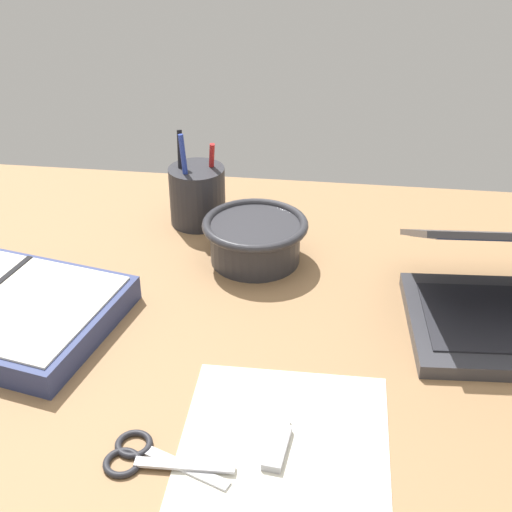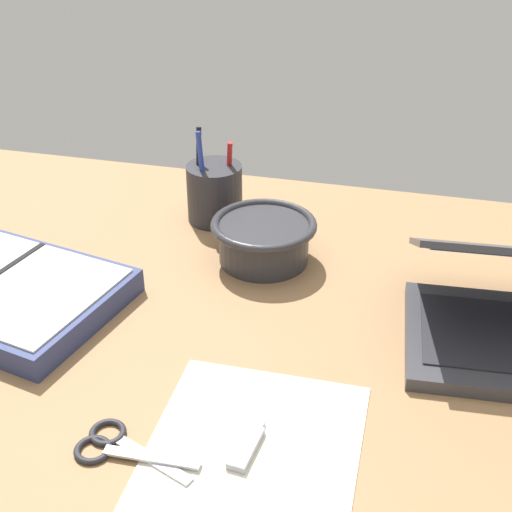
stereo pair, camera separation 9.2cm
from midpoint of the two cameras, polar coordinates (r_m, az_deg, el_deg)
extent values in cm
cube|color=#936D47|center=(87.23, -3.13, -8.41)|extent=(140.00, 100.00, 2.00)
cylinder|color=#2D2D33|center=(103.08, -2.62, 1.04)|extent=(13.00, 13.00, 5.87)
torus|color=#2D2D33|center=(101.65, -2.65, 2.47)|extent=(15.29, 15.29, 1.22)
cylinder|color=#28282D|center=(113.53, -7.03, 4.77)|extent=(8.80, 8.80, 9.29)
cylinder|color=black|center=(112.36, -8.38, 6.31)|extent=(1.32, 4.15, 13.95)
cylinder|color=#233899|center=(110.44, -8.00, 5.99)|extent=(1.93, 1.43, 14.53)
cylinder|color=#B21E1E|center=(113.19, -5.96, 6.15)|extent=(1.89, 2.43, 12.30)
cube|color=silver|center=(93.60, -19.80, -3.98)|extent=(18.83, 22.32, 0.30)
cube|color=#B7B7BC|center=(73.67, -9.44, -16.33)|extent=(10.05, 1.59, 0.30)
cube|color=#B7B7BC|center=(73.89, -9.42, -16.49)|extent=(9.74, 4.82, 0.30)
torus|color=#232328|center=(75.50, -14.23, -15.89)|extent=(3.90, 3.90, 0.70)
torus|color=#232328|center=(76.99, -13.25, -14.59)|extent=(3.90, 3.90, 0.70)
cube|color=silver|center=(73.30, -1.69, -16.69)|extent=(21.63, 29.28, 0.16)
cube|color=#99999E|center=(74.48, -1.96, -15.25)|extent=(2.63, 6.18, 1.00)
cube|color=silver|center=(76.92, -1.23, -13.37)|extent=(1.32, 1.32, 0.60)
camera|label=1|loc=(0.05, -92.86, -1.71)|focal=50.00mm
camera|label=2|loc=(0.05, 87.14, 1.71)|focal=50.00mm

